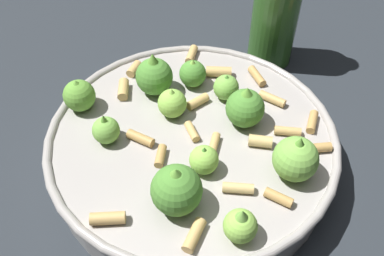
# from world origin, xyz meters

# --- Properties ---
(ground_plane) EXTENTS (2.40, 2.40, 0.00)m
(ground_plane) POSITION_xyz_m (0.00, 0.00, 0.00)
(ground_plane) COLOR #23282D
(cooking_pan) EXTENTS (0.32, 0.32, 0.10)m
(cooking_pan) POSITION_xyz_m (-0.00, 0.00, 0.03)
(cooking_pan) COLOR #9E9993
(cooking_pan) RESTS_ON ground
(olive_oil_bottle) EXTENTS (0.06, 0.06, 0.22)m
(olive_oil_bottle) POSITION_xyz_m (-0.05, -0.22, 0.09)
(olive_oil_bottle) COLOR #336023
(olive_oil_bottle) RESTS_ON ground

